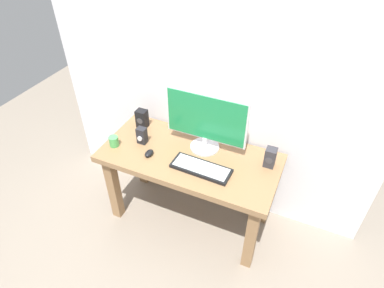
# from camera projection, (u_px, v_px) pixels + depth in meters

# --- Properties ---
(ground_plane) EXTENTS (6.00, 6.00, 0.00)m
(ground_plane) POSITION_uv_depth(u_px,v_px,m) (190.00, 216.00, 2.93)
(ground_plane) COLOR gray
(wall_back) EXTENTS (2.68, 0.04, 3.00)m
(wall_back) POSITION_uv_depth(u_px,v_px,m) (211.00, 37.00, 2.23)
(wall_back) COLOR silver
(wall_back) RESTS_ON ground_plane
(desk) EXTENTS (1.35, 0.63, 0.71)m
(desk) POSITION_uv_depth(u_px,v_px,m) (190.00, 168.00, 2.56)
(desk) COLOR #936D47
(desk) RESTS_ON ground_plane
(monitor) EXTENTS (0.62, 0.22, 0.47)m
(monitor) POSITION_uv_depth(u_px,v_px,m) (206.00, 121.00, 2.40)
(monitor) COLOR silver
(monitor) RESTS_ON desk
(keyboard_primary) EXTENTS (0.44, 0.18, 0.03)m
(keyboard_primary) POSITION_uv_depth(u_px,v_px,m) (201.00, 168.00, 2.35)
(keyboard_primary) COLOR black
(keyboard_primary) RESTS_ON desk
(mouse) EXTENTS (0.06, 0.09, 0.04)m
(mouse) POSITION_uv_depth(u_px,v_px,m) (149.00, 153.00, 2.47)
(mouse) COLOR black
(mouse) RESTS_ON desk
(speaker_right) EXTENTS (0.08, 0.08, 0.15)m
(speaker_right) POSITION_uv_depth(u_px,v_px,m) (270.00, 157.00, 2.35)
(speaker_right) COLOR #333338
(speaker_right) RESTS_ON desk
(speaker_left) EXTENTS (0.09, 0.08, 0.16)m
(speaker_left) POSITION_uv_depth(u_px,v_px,m) (142.00, 119.00, 2.72)
(speaker_left) COLOR black
(speaker_left) RESTS_ON desk
(audio_controller) EXTENTS (0.07, 0.07, 0.14)m
(audio_controller) POSITION_uv_depth(u_px,v_px,m) (142.00, 136.00, 2.56)
(audio_controller) COLOR #232328
(audio_controller) RESTS_ON desk
(coffee_mug) EXTENTS (0.07, 0.07, 0.08)m
(coffee_mug) POSITION_uv_depth(u_px,v_px,m) (114.00, 141.00, 2.55)
(coffee_mug) COLOR #4CB259
(coffee_mug) RESTS_ON desk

